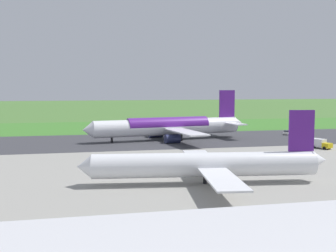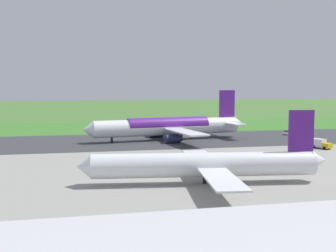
{
  "view_description": "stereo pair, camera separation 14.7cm",
  "coord_description": "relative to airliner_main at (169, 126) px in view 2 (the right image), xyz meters",
  "views": [
    {
      "loc": [
        14.06,
        128.82,
        16.89
      ],
      "look_at": [
        -13.92,
        0.0,
        4.5
      ],
      "focal_mm": 44.6,
      "sensor_mm": 36.0,
      "label": 1
    },
    {
      "loc": [
        13.92,
        128.85,
        16.89
      ],
      "look_at": [
        -13.92,
        0.0,
        4.5
      ],
      "focal_mm": 44.6,
      "sensor_mm": 36.0,
      "label": 2
    }
  ],
  "objects": [
    {
      "name": "ground_plane",
      "position": [
        14.3,
        0.06,
        -4.35
      ],
      "size": [
        800.0,
        800.0,
        0.0
      ],
      "primitive_type": "plane",
      "color": "#477233"
    },
    {
      "name": "runway_asphalt",
      "position": [
        14.3,
        0.06,
        -4.32
      ],
      "size": [
        600.0,
        40.38,
        0.06
      ],
      "primitive_type": "cube",
      "color": "#38383D",
      "rests_on": "ground"
    },
    {
      "name": "apron_concrete",
      "position": [
        14.3,
        53.93,
        -4.33
      ],
      "size": [
        440.0,
        110.0,
        0.05
      ],
      "primitive_type": "cube",
      "color": "gray",
      "rests_on": "ground"
    },
    {
      "name": "grass_verge_foreground",
      "position": [
        14.3,
        -35.31,
        -4.33
      ],
      "size": [
        600.0,
        80.0,
        0.04
      ],
      "primitive_type": "cube",
      "color": "#3C782B",
      "rests_on": "ground"
    },
    {
      "name": "airliner_main",
      "position": [
        0.0,
        0.0,
        0.0
      ],
      "size": [
        54.04,
        44.4,
        15.88
      ],
      "color": "white",
      "rests_on": "ground"
    },
    {
      "name": "airliner_parked_mid",
      "position": [
        6.65,
        60.43,
        -0.84
      ],
      "size": [
        44.0,
        36.1,
        12.85
      ],
      "color": "white",
      "rests_on": "ground"
    },
    {
      "name": "service_truck_baggage",
      "position": [
        -36.63,
        26.93,
        -2.95
      ],
      "size": [
        4.18,
        6.22,
        2.65
      ],
      "color": "gold",
      "rests_on": "ground"
    },
    {
      "name": "service_car_followme",
      "position": [
        -43.94,
        -5.18,
        -3.51
      ],
      "size": [
        4.25,
        4.24,
        1.62
      ],
      "color": "silver",
      "rests_on": "ground"
    },
    {
      "name": "service_truck_fuel",
      "position": [
        -27.76,
        33.23,
        -2.95
      ],
      "size": [
        3.48,
        6.15,
        2.65
      ],
      "color": "black",
      "rests_on": "ground"
    },
    {
      "name": "no_stopping_sign",
      "position": [
        -5.48,
        -34.95,
        -2.61
      ],
      "size": [
        0.6,
        0.1,
        2.96
      ],
      "color": "slate",
      "rests_on": "ground"
    },
    {
      "name": "traffic_cone_orange",
      "position": [
        1.43,
        -31.93,
        -4.08
      ],
      "size": [
        0.4,
        0.4,
        0.55
      ],
      "primitive_type": "cone",
      "color": "orange",
      "rests_on": "ground"
    }
  ]
}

